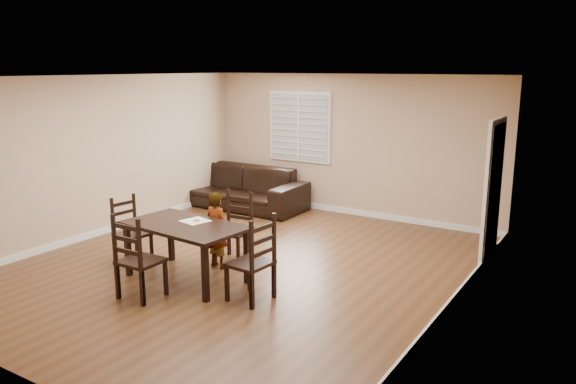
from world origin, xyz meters
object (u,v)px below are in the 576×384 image
object	(u,v)px
chair_far	(133,262)
chair_right	(259,264)
dining_table	(185,230)
chair_left	(128,232)
chair_near	(238,228)
sofa	(238,187)
donut	(196,220)
child	(217,230)

from	to	relation	value
chair_far	chair_right	world-z (taller)	chair_right
dining_table	chair_left	bearing A→B (deg)	179.87
chair_near	sofa	size ratio (longest dim) A/B	0.36
chair_far	chair_right	bearing A→B (deg)	-150.55
dining_table	chair_far	distance (m)	0.91
dining_table	chair_near	distance (m)	1.08
chair_right	donut	xyz separation A→B (m)	(-1.23, 0.29, 0.30)
chair_far	chair_left	xyz separation A→B (m)	(-1.19, 1.00, -0.05)
chair_left	child	bearing A→B (deg)	-63.25
chair_near	chair_far	distance (m)	1.95
chair_left	donut	world-z (taller)	chair_left
dining_table	chair_far	world-z (taller)	chair_far
chair_left	sofa	size ratio (longest dim) A/B	0.34
dining_table	sofa	world-z (taller)	sofa
chair_near	chair_right	distance (m)	1.67
child	donut	distance (m)	0.48
chair_near	sofa	bearing A→B (deg)	122.17
child	sofa	xyz separation A→B (m)	(-1.90, 3.00, -0.14)
chair_far	chair_right	distance (m)	1.54
chair_left	child	world-z (taller)	child
child	chair_right	bearing A→B (deg)	157.58
chair_near	dining_table	bearing A→B (deg)	-98.71
dining_table	chair_far	xyz separation A→B (m)	(-0.06, -0.89, -0.19)
chair_right	dining_table	bearing A→B (deg)	-90.34
child	donut	xyz separation A→B (m)	(-0.02, -0.42, 0.25)
chair_left	chair_far	bearing A→B (deg)	-123.69
chair_near	chair_far	size ratio (longest dim) A/B	0.94
dining_table	chair_near	xyz separation A→B (m)	(0.07, 1.05, -0.22)
chair_near	chair_right	bearing A→B (deg)	-49.05
dining_table	chair_right	size ratio (longest dim) A/B	1.58
child	donut	size ratio (longest dim) A/B	11.95
chair_far	donut	distance (m)	1.12
chair_near	child	size ratio (longest dim) A/B	0.93
chair_right	sofa	bearing A→B (deg)	-135.32
dining_table	chair_right	world-z (taller)	chair_right
sofa	dining_table	bearing A→B (deg)	-63.02
child	sofa	size ratio (longest dim) A/B	0.39
dining_table	chair_right	xyz separation A→B (m)	(1.27, -0.11, -0.19)
chair_left	chair_right	xyz separation A→B (m)	(2.52, -0.22, 0.05)
donut	sofa	bearing A→B (deg)	118.92
chair_near	chair_left	world-z (taller)	chair_near
chair_far	sofa	xyz separation A→B (m)	(-1.78, 4.48, -0.08)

